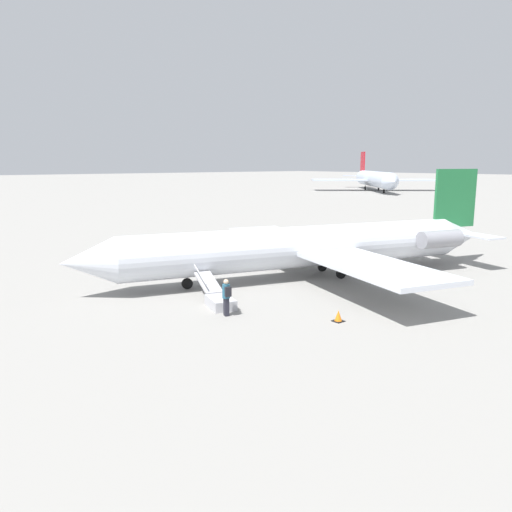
{
  "coord_description": "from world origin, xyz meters",
  "views": [
    {
      "loc": [
        21.44,
        21.17,
        6.97
      ],
      "look_at": [
        3.4,
        -0.22,
        1.75
      ],
      "focal_mm": 35.0,
      "sensor_mm": 36.0,
      "label": 1
    }
  ],
  "objects": [
    {
      "name": "ground_plane",
      "position": [
        0.0,
        0.0,
        0.0
      ],
      "size": [
        600.0,
        600.0,
        0.0
      ],
      "primitive_type": "plane",
      "color": "gray"
    },
    {
      "name": "airplane_taxiing_distant",
      "position": [
        -84.72,
        -57.82,
        3.03
      ],
      "size": [
        32.3,
        34.94,
        10.16
      ],
      "rotation": [
        0.0,
        0.0,
        0.84
      ],
      "color": "silver",
      "rests_on": "ground"
    },
    {
      "name": "airplane_main",
      "position": [
        -0.85,
        0.27,
        1.97
      ],
      "size": [
        27.52,
        21.27,
        6.58
      ],
      "rotation": [
        0.0,
        0.0,
        -0.3
      ],
      "color": "silver",
      "rests_on": "ground"
    },
    {
      "name": "passenger",
      "position": [
        8.16,
        3.31,
        1.0
      ],
      "size": [
        0.42,
        0.57,
        1.74
      ],
      "rotation": [
        0.0,
        0.0,
        -1.87
      ],
      "color": "#23232D",
      "rests_on": "ground"
    },
    {
      "name": "traffic_cone_near_stairs",
      "position": [
        4.83,
        7.19,
        0.23
      ],
      "size": [
        0.46,
        0.46,
        0.51
      ],
      "color": "black",
      "rests_on": "ground"
    },
    {
      "name": "boarding_stairs",
      "position": [
        7.45,
        1.64,
        0.37
      ],
      "size": [
        2.16,
        4.13,
        1.66
      ],
      "rotation": [
        0.0,
        0.0,
        -1.87
      ],
      "color": "#B2B2B7",
      "rests_on": "ground"
    }
  ]
}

